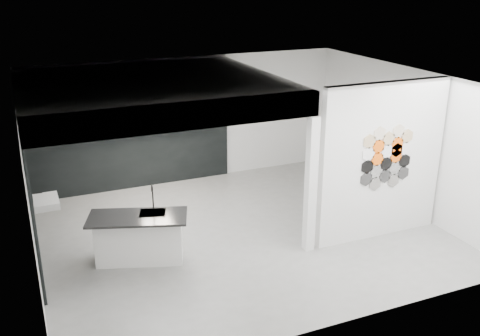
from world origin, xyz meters
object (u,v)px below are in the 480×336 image
at_px(bottle_dark, 136,127).
at_px(glass_bowl, 197,122).
at_px(partition_panel, 382,162).
at_px(stockpot, 74,133).
at_px(kettle, 191,121).
at_px(kitchen_island, 139,237).
at_px(glass_vase, 197,121).
at_px(utensil_cup, 88,133).
at_px(wall_basin, 46,202).

bearing_deg(bottle_dark, glass_bowl, 0.00).
relative_size(partition_panel, glass_bowl, 18.96).
bearing_deg(partition_panel, stockpot, 140.60).
bearing_deg(partition_panel, glass_bowl, 118.23).
bearing_deg(glass_bowl, stockpot, 180.00).
bearing_deg(stockpot, bottle_dark, 0.00).
bearing_deg(stockpot, kettle, 0.00).
bearing_deg(kitchen_island, bottle_dark, 95.94).
bearing_deg(partition_panel, glass_vase, 118.23).
bearing_deg(glass_vase, kettle, 180.00).
xyz_separation_m(partition_panel, kettle, (-2.21, 3.87, 0.00)).
bearing_deg(partition_panel, kitchen_island, 169.89).
height_order(glass_bowl, utensil_cup, utensil_cup).
xyz_separation_m(partition_panel, glass_bowl, (-2.08, 3.87, -0.03)).
bearing_deg(bottle_dark, kitchen_island, -102.94).
bearing_deg(kitchen_island, partition_panel, 8.77).
xyz_separation_m(glass_bowl, bottle_dark, (-1.35, 0.00, 0.03)).
height_order(bottle_dark, utensil_cup, bottle_dark).
bearing_deg(utensil_cup, wall_basin, -116.49).
xyz_separation_m(kitchen_island, bottle_dark, (0.72, 3.13, 0.98)).
bearing_deg(glass_bowl, kettle, 180.00).
xyz_separation_m(glass_bowl, glass_vase, (0.00, 0.00, 0.01)).
distance_m(glass_bowl, glass_vase, 0.01).
bearing_deg(utensil_cup, kettle, 0.00).
distance_m(partition_panel, kitchen_island, 4.32).
bearing_deg(bottle_dark, wall_basin, -134.60).
relative_size(partition_panel, bottle_dark, 16.77).
distance_m(partition_panel, kettle, 4.45).
bearing_deg(bottle_dark, kettle, 0.00).
bearing_deg(kettle, wall_basin, -163.47).
xyz_separation_m(glass_vase, bottle_dark, (-1.35, 0.00, 0.02)).
bearing_deg(partition_panel, bottle_dark, 131.58).
xyz_separation_m(stockpot, bottle_dark, (1.28, 0.00, -0.01)).
distance_m(kettle, glass_vase, 0.14).
bearing_deg(glass_bowl, utensil_cup, 180.00).
height_order(glass_vase, bottle_dark, bottle_dark).
bearing_deg(kettle, bottle_dark, 164.13).
distance_m(bottle_dark, utensil_cup, 1.01).
bearing_deg(kitchen_island, glass_vase, 75.34).
bearing_deg(kettle, kitchen_island, -137.64).
relative_size(partition_panel, stockpot, 12.91).
relative_size(stockpot, kettle, 1.12).
relative_size(kitchen_island, bottle_dark, 10.25).
xyz_separation_m(wall_basin, glass_vase, (3.39, 2.07, 0.53)).
bearing_deg(utensil_cup, stockpot, 180.00).
relative_size(partition_panel, kettle, 14.44).
bearing_deg(glass_vase, partition_panel, -61.77).
distance_m(glass_bowl, bottle_dark, 1.35).
height_order(kettle, glass_bowl, kettle).
distance_m(wall_basin, kettle, 3.89).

